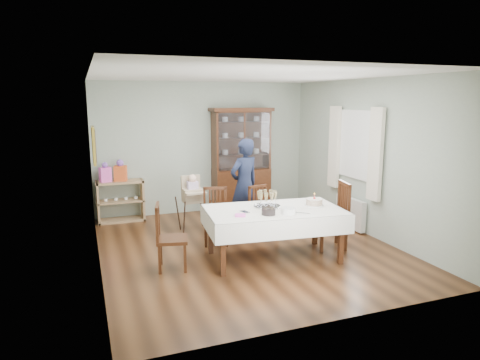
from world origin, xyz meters
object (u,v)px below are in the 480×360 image
chair_far_left (216,227)px  sideboard (121,201)px  chair_end_left (171,250)px  gift_bag_pink (105,173)px  china_cabinet (241,158)px  chair_end_right (331,228)px  chair_far_right (263,222)px  woman (244,185)px  gift_bag_orange (120,171)px  dining_table (274,234)px  birthday_cake (314,202)px  high_chair (193,209)px  champagne_tray (267,202)px

chair_far_left → sideboard: bearing=140.2°
chair_end_left → gift_bag_pink: (-0.70, 2.72, 0.69)m
china_cabinet → chair_end_right: 2.89m
chair_far_right → chair_far_left: bearing=169.5°
chair_end_left → gift_bag_pink: 2.89m
woman → gift_bag_orange: (-2.03, 1.34, 0.15)m
woman → gift_bag_orange: 2.44m
gift_bag_pink → dining_table: bearing=-52.2°
chair_far_right → birthday_cake: bearing=-79.6°
chair_far_right → gift_bag_pink: bearing=130.8°
sideboard → chair_end_right: chair_end_right is taller
sideboard → chair_end_right: (3.02, -2.74, -0.08)m
high_chair → chair_end_left: bearing=-115.9°
china_cabinet → woman: china_cabinet is taller
sideboard → high_chair: 1.63m
chair_end_right → champagne_tray: (-1.12, 0.02, 0.52)m
high_chair → birthday_cake: (1.46, -1.73, 0.40)m
chair_end_left → high_chair: size_ratio=0.89×
woman → champagne_tray: 1.37m
chair_end_right → high_chair: (-1.87, 1.59, 0.09)m
champagne_tray → chair_end_right: bearing=-1.0°
sideboard → chair_end_left: (0.44, -2.74, -0.12)m
high_chair → woman: bearing=-14.3°
birthday_cake → chair_end_left: bearing=176.0°
chair_end_left → champagne_tray: bearing=-76.9°
china_cabinet → birthday_cake: china_cabinet is taller
woman → birthday_cake: bearing=90.5°
chair_far_left → chair_far_right: (0.85, 0.02, -0.01)m
chair_end_left → birthday_cake: size_ratio=3.28×
woman → birthday_cake: size_ratio=5.87×
gift_bag_pink → gift_bag_orange: bearing=-0.0°
china_cabinet → woman: (-0.44, -1.34, -0.29)m
birthday_cake → gift_bag_orange: 3.87m
gift_bag_pink → chair_end_left: bearing=-75.6°
china_cabinet → champagne_tray: (-0.60, -2.70, -0.28)m
chair_far_right → woman: (-0.14, 0.52, 0.57)m
china_cabinet → high_chair: size_ratio=2.08×
chair_end_left → champagne_tray: size_ratio=2.30×
gift_bag_pink → birthday_cake: bearing=-45.0°
dining_table → gift_bag_orange: size_ratio=5.04×
chair_end_right → woman: size_ratio=0.64×
dining_table → gift_bag_pink: size_ratio=5.51×
chair_far_right → chair_end_right: chair_end_right is taller
gift_bag_pink → chair_end_right: bearing=-39.7°
sideboard → birthday_cake: birthday_cake is taller
high_chair → gift_bag_pink: (-1.41, 1.14, 0.56)m
chair_end_right → gift_bag_pink: 4.31m
sideboard → gift_bag_orange: 0.59m
dining_table → chair_far_left: bearing=122.3°
chair_far_right → champagne_tray: bearing=-121.6°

